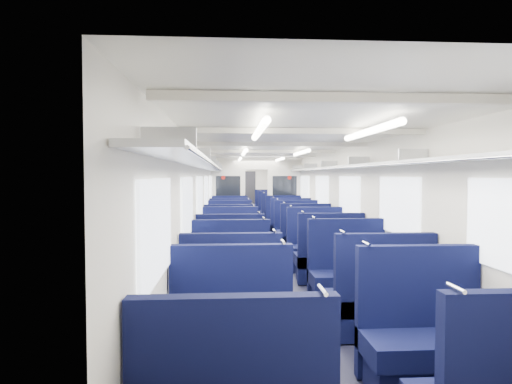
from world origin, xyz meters
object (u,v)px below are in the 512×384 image
Objects in this scene: seat_20 at (230,216)px; seat_23 at (273,213)px; seat_6 at (231,280)px; seat_9 at (329,261)px; seat_18 at (230,223)px; seat_27 at (268,209)px; seat_25 at (271,211)px; seat_7 at (348,278)px; seat_17 at (290,227)px; seat_10 at (230,249)px; seat_12 at (230,242)px; seat_11 at (316,250)px; seat_16 at (230,227)px; seat_21 at (277,216)px; seat_5 at (380,304)px; seat_4 at (231,304)px; seat_22 at (230,213)px; seat_26 at (229,209)px; end_door at (247,193)px; seat_2 at (232,341)px; seat_19 at (284,222)px; bulkhead at (256,194)px; seat_13 at (304,240)px; seat_8 at (230,263)px; seat_3 at (424,343)px; seat_15 at (297,233)px; seat_24 at (230,211)px; seat_14 at (230,234)px.

seat_23 is (1.66, 1.18, 0.00)m from seat_20.
seat_9 is (1.66, 1.24, 0.00)m from seat_6.
seat_18 is 2.11m from seat_20.
seat_25 is at bearing -90.00° from seat_27.
seat_7 is 5.80m from seat_17.
seat_10 is 0.95m from seat_12.
seat_11 is 8.98m from seat_25.
seat_16 and seat_21 have the same top height.
seat_23 is at bearing 90.00° from seat_5.
seat_7 is 1.00× the size of seat_25.
seat_10 is (0.00, 3.52, 0.00)m from seat_4.
seat_5 is at bearing -65.51° from seat_10.
seat_5 is at bearing -81.68° from seat_22.
seat_25 is 1.00× the size of seat_26.
seat_9 is (0.83, -12.58, -0.62)m from end_door.
seat_9 is at bearing 63.79° from seat_2.
seat_23 is at bearing 63.23° from seat_18.
seat_23 is at bearing 77.92° from seat_10.
seat_19 is at bearing -62.22° from seat_22.
seat_2 is at bearing -116.21° from seat_9.
seat_13 is (0.83, -3.74, -0.85)m from bulkhead.
seat_13 is (1.66, 0.17, 0.00)m from seat_12.
seat_2 is at bearing -90.00° from seat_8.
seat_3 is at bearing -90.00° from seat_27.
bulkhead is 2.99m from seat_15.
seat_11 is (0.00, 1.02, 0.00)m from seat_9.
seat_24 is (-0.83, -2.42, -0.62)m from end_door.
end_door is at bearing 94.63° from seat_13.
seat_16 is (-1.66, 8.17, 0.00)m from seat_3.
seat_8 is 6.08m from seat_19.
seat_6 is at bearing -90.00° from seat_14.
seat_12 is at bearing -144.86° from seat_15.
seat_17 is 5.80m from seat_24.
seat_13 is at bearing 90.00° from seat_5.
seat_17 is 1.00× the size of seat_25.
seat_5 and seat_21 have the same top height.
seat_5 and seat_12 have the same top height.
seat_16 is (-1.66, 3.63, 0.00)m from seat_11.
seat_18 is (-0.83, -6.90, -0.62)m from end_door.
seat_23 is (1.66, 5.58, 0.00)m from seat_14.
seat_3 and seat_13 have the same top height.
seat_21 is (0.00, 5.45, 0.00)m from seat_13.
seat_20 is 1.00× the size of seat_24.
seat_12 and seat_17 have the same top height.
seat_13 is at bearing -78.02° from seat_24.
seat_19 is at bearing -83.04° from end_door.
seat_24 is at bearing 90.00° from seat_2.
seat_10 is 4.46m from seat_18.
seat_17 is at bearing -60.55° from bulkhead.
seat_3 is 3.52m from seat_9.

